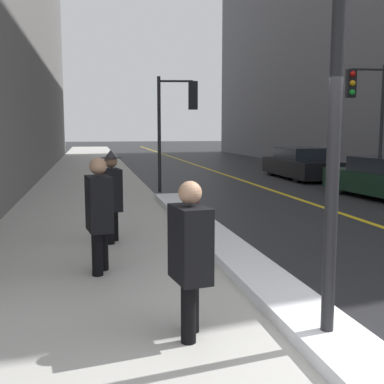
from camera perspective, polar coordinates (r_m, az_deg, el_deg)
ground_plane at (r=4.44m, az=17.01°, el=-20.25°), size 160.00×160.00×0.00m
sidewalk_slab at (r=18.53m, az=-11.96°, el=0.97°), size 4.00×80.00×0.01m
road_centre_stripe at (r=19.47m, az=5.99°, el=1.38°), size 0.16×80.00×0.00m
snow_bank_curb at (r=8.85m, az=2.64°, el=-5.38°), size 0.71×11.24×0.16m
lamp_post at (r=4.60m, az=16.90°, el=17.19°), size 0.28×0.28×4.73m
traffic_light_near at (r=15.79m, az=-1.42°, el=9.80°), size 1.30×0.37×3.73m
traffic_light_far at (r=16.79m, az=19.68°, el=10.18°), size 1.31×0.33×4.11m
pedestrian_with_shoulder_bag at (r=4.67m, az=-0.28°, el=-7.15°), size 0.37×0.73×1.56m
pedestrian_nearside at (r=6.87m, az=-10.95°, el=-2.11°), size 0.39×0.58×1.65m
pedestrian_in_fedora at (r=8.70m, az=-9.52°, el=-0.07°), size 0.38×0.56×1.68m
parked_car_black at (r=20.54m, az=12.79°, el=3.26°), size 1.79×4.69×1.30m
fire_hydrant at (r=10.94m, az=0.29°, el=-1.48°), size 0.20×0.20×0.70m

